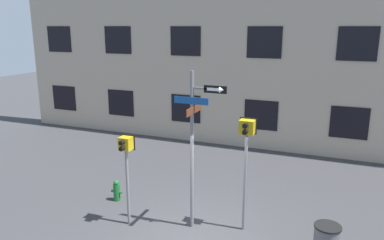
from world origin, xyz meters
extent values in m
plane|color=#38383A|center=(0.00, 0.00, 0.00)|extent=(60.00, 60.00, 0.00)
cube|color=black|center=(-10.29, 7.56, 1.50)|extent=(1.40, 0.03, 1.25)
cube|color=black|center=(-6.86, 7.56, 1.50)|extent=(1.40, 0.03, 1.25)
cube|color=black|center=(-3.43, 7.56, 1.50)|extent=(1.40, 0.03, 1.25)
cube|color=black|center=(0.00, 7.56, 1.50)|extent=(1.40, 0.03, 1.25)
cube|color=black|center=(3.43, 7.56, 1.50)|extent=(1.40, 0.03, 1.25)
cube|color=black|center=(-10.29, 7.56, 4.49)|extent=(1.40, 0.03, 1.25)
cube|color=black|center=(-6.86, 7.56, 4.49)|extent=(1.40, 0.03, 1.25)
cube|color=black|center=(-3.43, 7.56, 4.49)|extent=(1.40, 0.03, 1.25)
cube|color=black|center=(0.00, 7.56, 4.49)|extent=(1.40, 0.03, 1.25)
cube|color=black|center=(3.43, 7.56, 4.49)|extent=(1.40, 0.03, 1.25)
cylinder|color=slate|center=(-0.29, 0.56, 2.05)|extent=(0.09, 0.09, 4.09)
cube|color=slate|center=(0.01, 0.56, 3.68)|extent=(0.59, 0.05, 0.05)
cube|color=#14478C|center=(-0.29, 0.50, 3.38)|extent=(0.88, 0.02, 0.17)
cube|color=brown|center=(-0.23, 0.56, 3.15)|extent=(0.02, 0.98, 0.18)
cube|color=black|center=(0.30, 0.55, 3.68)|extent=(0.56, 0.02, 0.18)
cube|color=white|center=(0.26, 0.53, 3.68)|extent=(0.32, 0.01, 0.07)
cone|color=white|center=(0.46, 0.53, 3.68)|extent=(0.10, 0.14, 0.14)
cylinder|color=slate|center=(-1.89, 0.06, 1.04)|extent=(0.08, 0.08, 2.07)
cube|color=gold|center=(-1.89, 0.06, 2.24)|extent=(0.30, 0.26, 0.34)
cube|color=black|center=(-1.89, 0.20, 2.24)|extent=(0.36, 0.02, 0.40)
cylinder|color=black|center=(-1.89, -0.13, 2.32)|extent=(0.12, 0.12, 0.12)
cylinder|color=black|center=(-1.89, -0.13, 2.17)|extent=(0.12, 0.12, 0.12)
cylinder|color=silver|center=(-1.89, -0.07, 2.32)|extent=(0.09, 0.01, 0.09)
cylinder|color=slate|center=(1.00, 0.93, 1.29)|extent=(0.08, 0.08, 2.58)
cube|color=gold|center=(1.00, 0.93, 2.75)|extent=(0.36, 0.26, 0.35)
cube|color=black|center=(1.00, 1.07, 2.75)|extent=(0.42, 0.02, 0.41)
cylinder|color=black|center=(1.00, 0.74, 2.83)|extent=(0.12, 0.12, 0.12)
cylinder|color=black|center=(1.00, 0.74, 2.67)|extent=(0.12, 0.12, 0.12)
cylinder|color=orange|center=(1.00, 0.79, 2.83)|extent=(0.10, 0.01, 0.10)
cylinder|color=#196028|center=(-2.96, 1.12, 0.25)|extent=(0.20, 0.20, 0.51)
sphere|color=#196028|center=(-2.96, 1.12, 0.56)|extent=(0.17, 0.17, 0.17)
cylinder|color=#196028|center=(-3.10, 1.12, 0.28)|extent=(0.08, 0.07, 0.07)
cylinder|color=#196028|center=(-2.82, 1.12, 0.28)|extent=(0.08, 0.07, 0.07)
cylinder|color=black|center=(3.03, 0.24, 0.88)|extent=(0.59, 0.59, 0.04)
camera|label=1|loc=(3.03, -7.65, 5.11)|focal=35.00mm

